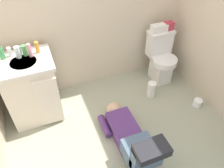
# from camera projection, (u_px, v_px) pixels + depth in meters

# --- Properties ---
(ground_plane) EXTENTS (3.07, 3.04, 0.04)m
(ground_plane) POSITION_uv_depth(u_px,v_px,m) (121.00, 133.00, 2.65)
(ground_plane) COLOR gray
(wall_back) EXTENTS (2.73, 0.08, 2.40)m
(wall_back) POSITION_uv_depth(u_px,v_px,m) (88.00, 1.00, 2.58)
(wall_back) COLOR beige
(wall_back) RESTS_ON ground_plane
(toilet) EXTENTS (0.36, 0.46, 0.75)m
(toilet) POSITION_uv_depth(u_px,v_px,m) (161.00, 58.00, 3.17)
(toilet) COLOR silver
(toilet) RESTS_ON ground_plane
(vanity_cabinet) EXTENTS (0.60, 0.53, 0.82)m
(vanity_cabinet) POSITION_uv_depth(u_px,v_px,m) (32.00, 89.00, 2.59)
(vanity_cabinet) COLOR beige
(vanity_cabinet) RESTS_ON ground_plane
(faucet) EXTENTS (0.02, 0.02, 0.10)m
(faucet) POSITION_uv_depth(u_px,v_px,m) (21.00, 50.00, 2.40)
(faucet) COLOR silver
(faucet) RESTS_ON vanity_cabinet
(person_plumber) EXTENTS (0.39, 1.06, 0.52)m
(person_plumber) POSITION_uv_depth(u_px,v_px,m) (131.00, 138.00, 2.37)
(person_plumber) COLOR #512D6B
(person_plumber) RESTS_ON ground_plane
(tissue_box) EXTENTS (0.22, 0.11, 0.10)m
(tissue_box) POSITION_uv_depth(u_px,v_px,m) (159.00, 28.00, 2.93)
(tissue_box) COLOR silver
(tissue_box) RESTS_ON toilet
(toiletry_bag) EXTENTS (0.12, 0.09, 0.11)m
(toiletry_bag) POSITION_uv_depth(u_px,v_px,m) (169.00, 26.00, 2.97)
(toiletry_bag) COLOR #B22D3F
(toiletry_bag) RESTS_ON toilet
(soap_dispenser) EXTENTS (0.06, 0.06, 0.17)m
(soap_dispenser) POSITION_uv_depth(u_px,v_px,m) (1.00, 53.00, 2.32)
(soap_dispenser) COLOR #3D9150
(soap_dispenser) RESTS_ON vanity_cabinet
(bottle_white) EXTENTS (0.04, 0.04, 0.11)m
(bottle_white) POSITION_uv_depth(u_px,v_px,m) (10.00, 52.00, 2.36)
(bottle_white) COLOR white
(bottle_white) RESTS_ON vanity_cabinet
(bottle_clear) EXTENTS (0.06, 0.06, 0.13)m
(bottle_clear) POSITION_uv_depth(u_px,v_px,m) (18.00, 52.00, 2.34)
(bottle_clear) COLOR silver
(bottle_clear) RESTS_ON vanity_cabinet
(bottle_green) EXTENTS (0.06, 0.06, 0.12)m
(bottle_green) POSITION_uv_depth(u_px,v_px,m) (25.00, 50.00, 2.37)
(bottle_green) COLOR #529F51
(bottle_green) RESTS_ON vanity_cabinet
(bottle_pink) EXTENTS (0.04, 0.04, 0.15)m
(bottle_pink) POSITION_uv_depth(u_px,v_px,m) (30.00, 50.00, 2.34)
(bottle_pink) COLOR pink
(bottle_pink) RESTS_ON vanity_cabinet
(bottle_amber) EXTENTS (0.05, 0.05, 0.13)m
(bottle_amber) POSITION_uv_depth(u_px,v_px,m) (37.00, 47.00, 2.41)
(bottle_amber) COLOR #C5862F
(bottle_amber) RESTS_ON vanity_cabinet
(paper_towel_roll) EXTENTS (0.11, 0.11, 0.24)m
(paper_towel_roll) POSITION_uv_depth(u_px,v_px,m) (151.00, 90.00, 3.02)
(paper_towel_roll) COLOR white
(paper_towel_roll) RESTS_ON ground_plane
(toilet_paper_roll) EXTENTS (0.11, 0.11, 0.10)m
(toilet_paper_roll) POSITION_uv_depth(u_px,v_px,m) (198.00, 103.00, 2.93)
(toilet_paper_roll) COLOR white
(toilet_paper_roll) RESTS_ON ground_plane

